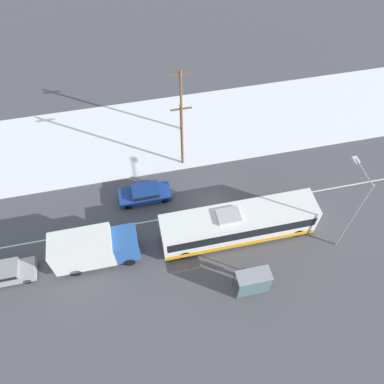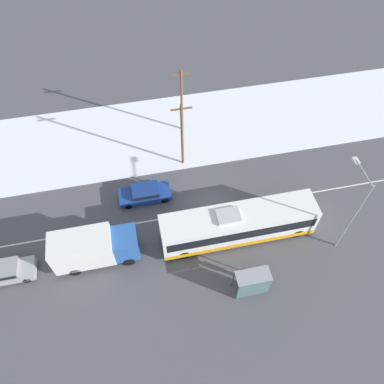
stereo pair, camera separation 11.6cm
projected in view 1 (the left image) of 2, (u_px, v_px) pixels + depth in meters
name	position (u px, v px, depth m)	size (l,w,h in m)	color
ground_plane	(213.00, 210.00, 32.72)	(120.00, 120.00, 0.00)	#4C4C51
snow_lot	(189.00, 128.00, 38.63)	(80.00, 10.40, 0.12)	white
lane_marking_center	(213.00, 210.00, 32.72)	(60.00, 0.12, 0.00)	silver
city_bus	(238.00, 224.00, 29.94)	(12.48, 2.57, 3.35)	white
box_truck	(93.00, 248.00, 28.50)	(6.51, 2.30, 3.28)	silver
sedan_car	(145.00, 193.00, 32.86)	(4.51, 1.80, 1.36)	navy
parked_car_near_truck	(7.00, 272.00, 28.43)	(4.10, 1.80, 1.39)	#9E9EA3
pedestrian_at_stop	(243.00, 272.00, 28.19)	(0.59, 0.26, 1.65)	#23232D
bus_shelter	(254.00, 283.00, 26.98)	(2.54, 1.20, 2.40)	gray
streetlamp	(354.00, 205.00, 26.92)	(0.36, 2.73, 8.07)	#9EA3A8
utility_pole_roadside	(182.00, 135.00, 32.83)	(1.80, 0.24, 7.26)	brown
utility_pole_snowlot	(181.00, 100.00, 35.53)	(1.80, 0.24, 7.28)	brown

